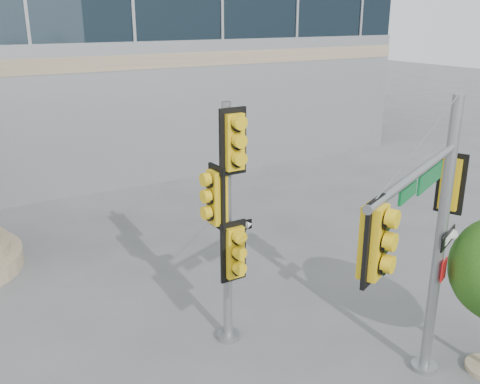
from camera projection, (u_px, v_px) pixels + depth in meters
ground at (300, 378)px, 10.88m from camera, size 120.00×120.00×0.00m
main_signal_pole at (428, 227)px, 9.25m from camera, size 4.15×2.17×5.71m
secondary_signal_pole at (228, 210)px, 11.09m from camera, size 0.93×0.69×5.41m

